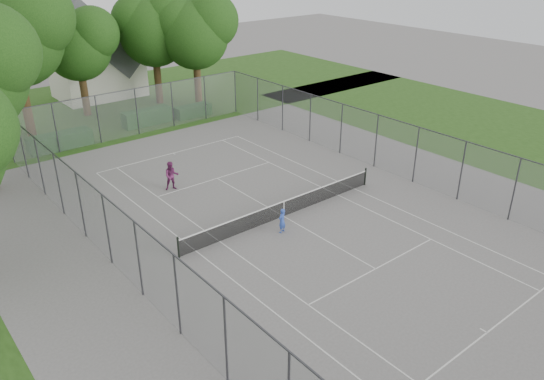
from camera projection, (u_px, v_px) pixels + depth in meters
ground at (284, 216)px, 28.30m from camera, size 120.00×120.00×0.00m
grass_far at (93, 107)px, 46.52m from camera, size 60.00×20.00×0.00m
grass_right at (501, 131)px, 40.82m from camera, size 16.00×40.00×0.00m
court_markings at (284, 216)px, 28.30m from camera, size 11.03×23.83×0.01m
tennis_net at (284, 208)px, 28.08m from camera, size 12.87×0.10×1.10m
perimeter_fence at (284, 186)px, 27.52m from camera, size 18.08×34.08×3.52m
tree_far_left at (12, 29)px, 36.29m from camera, size 7.92×7.23×11.39m
tree_far_midleft at (78, 42)px, 41.97m from camera, size 6.10×5.57×8.77m
tree_far_midright at (154, 26)px, 45.01m from camera, size 6.78×6.19×9.75m
tree_far_right at (196, 29)px, 44.46m from camera, size 6.63×6.05×9.53m
hedge_left at (60, 141)px, 37.30m from camera, size 4.35×1.30×1.09m
hedge_mid at (147, 117)px, 42.04m from camera, size 3.89×1.11×1.22m
hedge_right at (193, 111)px, 44.07m from camera, size 3.09×1.13×0.93m
house at (95, 56)px, 48.39m from camera, size 7.32×5.68×9.12m
girl_player at (282, 221)px, 26.53m from camera, size 0.55×0.43×1.32m
woman_player at (172, 176)px, 31.00m from camera, size 1.04×0.94×1.74m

